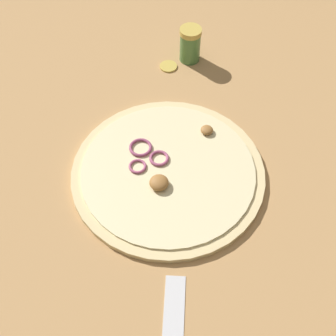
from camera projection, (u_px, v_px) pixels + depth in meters
name	position (u px, v px, depth m)	size (l,w,h in m)	color
ground_plane	(168.00, 175.00, 0.87)	(3.00, 3.00, 0.00)	tan
pizza	(168.00, 172.00, 0.86)	(0.36, 0.36, 0.03)	beige
spice_jar	(190.00, 44.00, 1.03)	(0.05, 0.05, 0.08)	#4C7F42
loose_cap	(168.00, 66.00, 1.04)	(0.04, 0.04, 0.01)	gold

